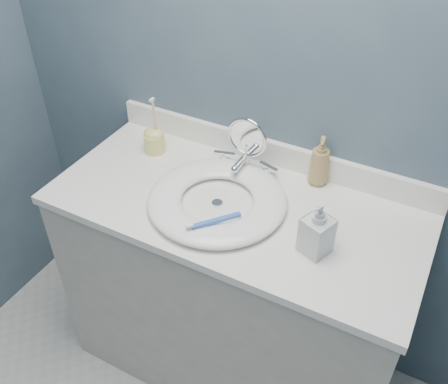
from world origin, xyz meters
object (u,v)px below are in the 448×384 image
Objects in this scene: makeup_mirror at (247,144)px; toothbrush_holder at (154,139)px; soap_bottle_amber at (320,161)px; soap_bottle_clear at (317,228)px.

makeup_mirror is 0.98× the size of toothbrush_holder.
toothbrush_holder is at bearing 177.26° from soap_bottle_amber.
makeup_mirror is at bearing -177.88° from soap_bottle_amber.
makeup_mirror is at bearing 164.87° from soap_bottle_clear.
soap_bottle_amber is (0.24, 0.06, -0.03)m from makeup_mirror.
soap_bottle_clear is 0.73m from toothbrush_holder.
toothbrush_holder reaches higher than soap_bottle_amber.
soap_bottle_clear is (0.34, -0.25, -0.03)m from makeup_mirror.
soap_bottle_amber is 1.02× the size of soap_bottle_clear.
soap_bottle_amber is at bearing 129.08° from soap_bottle_clear.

